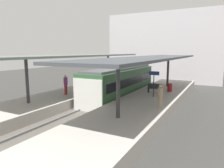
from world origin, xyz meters
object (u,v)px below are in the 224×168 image
(commuter_train, at_px, (121,82))
(platform_bench, at_px, (154,88))
(platform_sign, at_px, (154,78))
(passenger_near_bench, at_px, (160,96))
(litter_bin, at_px, (170,88))
(passenger_mid_platform, at_px, (66,84))

(commuter_train, relative_size, platform_bench, 8.62)
(commuter_train, relative_size, platform_sign, 5.46)
(platform_bench, height_order, passenger_near_bench, passenger_near_bench)
(litter_bin, bearing_deg, platform_sign, -103.25)
(commuter_train, distance_m, passenger_mid_platform, 5.67)
(platform_sign, bearing_deg, platform_bench, 103.84)
(platform_bench, height_order, platform_sign, platform_sign)
(commuter_train, height_order, platform_sign, commuter_train)
(platform_sign, xyz_separation_m, litter_bin, (0.72, 3.04, -1.22))
(commuter_train, height_order, passenger_mid_platform, commuter_train)
(litter_bin, xyz_separation_m, passenger_near_bench, (0.70, -6.28, 0.45))
(commuter_train, height_order, passenger_near_bench, commuter_train)
(platform_sign, bearing_deg, commuter_train, 155.16)
(platform_bench, relative_size, platform_sign, 0.63)
(platform_bench, distance_m, litter_bin, 1.69)
(litter_bin, bearing_deg, passenger_near_bench, -83.62)
(platform_bench, bearing_deg, passenger_mid_platform, -146.76)
(commuter_train, xyz_separation_m, platform_sign, (4.00, -1.85, 0.90))
(passenger_near_bench, bearing_deg, passenger_mid_platform, 176.53)
(platform_bench, height_order, passenger_mid_platform, passenger_mid_platform)
(passenger_near_bench, height_order, passenger_mid_platform, passenger_mid_platform)
(passenger_mid_platform, bearing_deg, platform_bench, 33.24)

